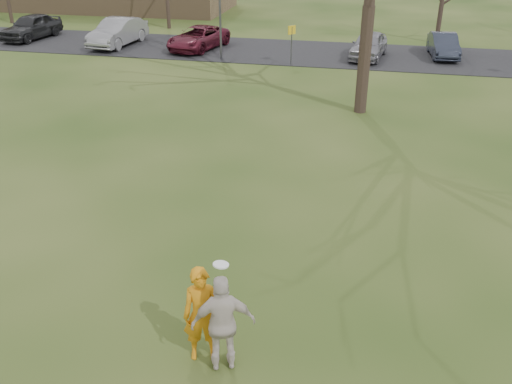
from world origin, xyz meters
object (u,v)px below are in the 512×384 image
car_1 (118,32)px  catching_play (223,323)px  car_2 (198,38)px  car_4 (369,45)px  car_0 (31,26)px  car_5 (443,45)px  player_defender (202,315)px

car_1 → catching_play: (13.34, -24.62, 0.19)m
car_2 → catching_play: (8.27, -24.67, 0.33)m
car_4 → catching_play: catching_play is taller
car_0 → catching_play: 31.93m
car_1 → catching_play: catching_play is taller
car_1 → car_5: bearing=9.0°
car_1 → car_2: 5.07m
player_defender → car_4: size_ratio=0.47×
car_2 → car_5: (14.00, 1.06, -0.01)m
car_2 → catching_play: 26.03m
car_0 → car_1: bearing=1.6°
car_5 → catching_play: bearing=-106.9°
car_4 → catching_play: bearing=-85.2°
car_5 → player_defender: bearing=-108.0°
car_1 → car_0: bearing=179.9°
car_1 → car_2: car_1 is taller
player_defender → car_0: size_ratio=0.43×
car_0 → car_1: 6.24m
car_0 → car_2: (11.27, -0.57, -0.12)m
car_0 → catching_play: catching_play is taller
player_defender → car_2: bearing=88.9°
car_1 → catching_play: size_ratio=2.17×
car_2 → car_5: car_2 is taller
car_4 → car_0: bearing=-173.1°
car_0 → car_1: size_ratio=0.94×
player_defender → car_2: player_defender is taller
player_defender → catching_play: 0.50m
player_defender → car_0: player_defender is taller
car_4 → car_5: (4.09, 1.15, -0.07)m
car_2 → car_4: 9.91m
car_0 → car_4: 21.19m
car_0 → car_4: car_0 is taller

